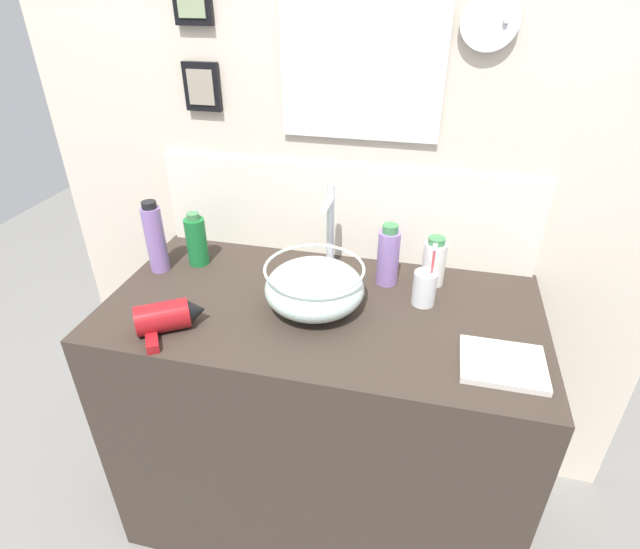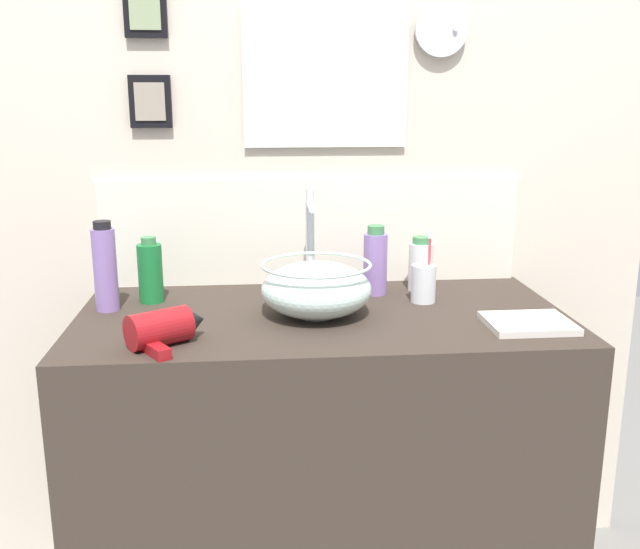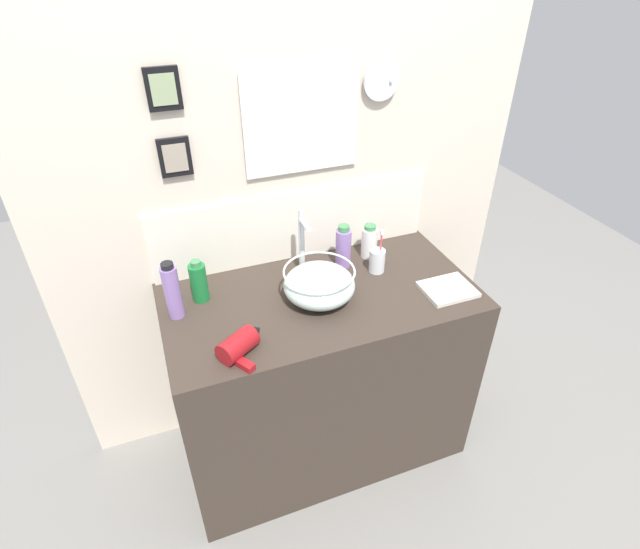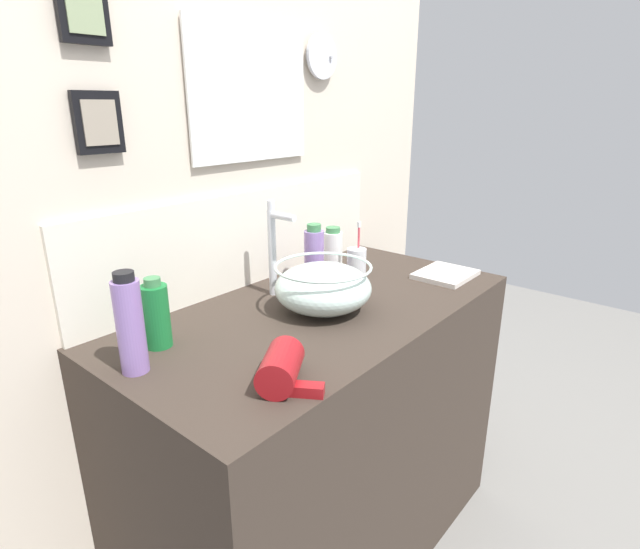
% 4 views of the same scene
% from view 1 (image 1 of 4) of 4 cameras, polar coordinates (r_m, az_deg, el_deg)
% --- Properties ---
extents(ground_plane, '(6.00, 6.00, 0.00)m').
position_cam_1_polar(ground_plane, '(2.04, 0.14, -24.34)').
color(ground_plane, gray).
extents(vanity_counter, '(1.22, 0.62, 0.88)m').
position_cam_1_polar(vanity_counter, '(1.69, 0.16, -15.85)').
color(vanity_counter, '#382D26').
rests_on(vanity_counter, ground).
extents(back_panel, '(2.00, 0.10, 2.50)m').
position_cam_1_polar(back_panel, '(1.55, 3.19, 15.10)').
color(back_panel, beige).
rests_on(back_panel, ground).
extents(glass_bowl_sink, '(0.27, 0.27, 0.13)m').
position_cam_1_polar(glass_bowl_sink, '(1.35, -0.64, -1.46)').
color(glass_bowl_sink, silver).
rests_on(glass_bowl_sink, vanity_counter).
extents(faucet, '(0.02, 0.10, 0.29)m').
position_cam_1_polar(faucet, '(1.47, 1.12, 5.45)').
color(faucet, silver).
rests_on(faucet, vanity_counter).
extents(hair_drier, '(0.19, 0.19, 0.08)m').
position_cam_1_polar(hair_drier, '(1.35, -16.94, -4.67)').
color(hair_drier, maroon).
rests_on(hair_drier, vanity_counter).
extents(toothbrush_cup, '(0.06, 0.06, 0.19)m').
position_cam_1_polar(toothbrush_cup, '(1.42, 11.85, -1.50)').
color(toothbrush_cup, silver).
rests_on(toothbrush_cup, vanity_counter).
extents(soap_dispenser, '(0.06, 0.06, 0.17)m').
position_cam_1_polar(soap_dispenser, '(1.62, -13.94, 3.79)').
color(soap_dispenser, '#197233').
rests_on(soap_dispenser, vanity_counter).
extents(spray_bottle, '(0.06, 0.06, 0.23)m').
position_cam_1_polar(spray_bottle, '(1.60, -18.32, 3.98)').
color(spray_bottle, '#8C6BB2').
rests_on(spray_bottle, vanity_counter).
extents(lotion_bottle, '(0.06, 0.06, 0.19)m').
position_cam_1_polar(lotion_bottle, '(1.48, 7.80, 2.10)').
color(lotion_bottle, '#8C6BB2').
rests_on(lotion_bottle, vanity_counter).
extents(shampoo_bottle, '(0.07, 0.07, 0.15)m').
position_cam_1_polar(shampoo_bottle, '(1.51, 12.89, 1.40)').
color(shampoo_bottle, white).
rests_on(shampoo_bottle, vanity_counter).
extents(hand_towel, '(0.20, 0.16, 0.02)m').
position_cam_1_polar(hand_towel, '(1.27, 20.16, -9.56)').
color(hand_towel, silver).
rests_on(hand_towel, vanity_counter).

